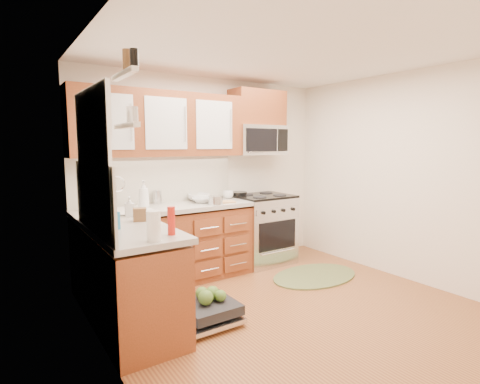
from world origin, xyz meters
TOP-DOWN VIEW (x-y plane):
  - floor at (0.00, 0.00)m, footprint 3.50×3.50m
  - ceiling at (0.00, 0.00)m, footprint 3.50×3.50m
  - wall_back at (0.00, 1.75)m, footprint 3.50×0.04m
  - wall_left at (-1.75, 0.00)m, footprint 0.04×3.50m
  - wall_right at (1.75, 0.00)m, footprint 0.04×3.50m
  - base_cabinet_back at (-0.73, 1.45)m, footprint 2.05×0.60m
  - base_cabinet_left at (-1.45, 0.52)m, footprint 0.60×1.25m
  - countertop_back at (-0.72, 1.44)m, footprint 2.07×0.64m
  - countertop_left at (-1.44, 0.53)m, footprint 0.64×1.27m
  - backsplash_back at (-0.73, 1.74)m, footprint 2.05×0.02m
  - backsplash_left at (-1.74, 0.52)m, footprint 0.02×1.25m
  - upper_cabinets at (-0.73, 1.57)m, footprint 2.05×0.35m
  - cabinet_over_mw at (0.68, 1.57)m, footprint 0.76×0.35m
  - range at (0.68, 1.43)m, footprint 0.76×0.64m
  - microwave at (0.68, 1.55)m, footprint 0.76×0.38m
  - sink at (-1.25, 1.42)m, footprint 0.62×0.50m
  - dishwasher at (-0.86, 0.30)m, footprint 0.70×0.60m
  - window at (-1.74, 0.50)m, footprint 0.03×1.05m
  - window_blind at (-1.71, 0.50)m, footprint 0.02×0.96m
  - shelf_upper at (-1.72, -0.35)m, footprint 0.04×0.40m
  - shelf_lower at (-1.72, -0.35)m, footprint 0.04×0.40m
  - rug at (0.87, 0.60)m, footprint 1.30×0.96m
  - skillet at (0.40, 1.62)m, footprint 0.30×0.30m
  - stock_pot at (-0.20, 1.22)m, footprint 0.20×0.20m
  - cutting_board at (-0.03, 1.29)m, footprint 0.28×0.21m
  - canister at (-0.76, 1.65)m, footprint 0.14×0.14m
  - paper_towel_roll at (-1.44, -0.00)m, footprint 0.13×0.13m
  - mustard_bottle at (-1.62, 0.87)m, footprint 0.08×0.08m
  - red_bottle at (-1.25, 0.10)m, footprint 0.07×0.07m
  - wooden_box at (-1.28, 0.77)m, footprint 0.14×0.12m
  - blue_carton at (-1.58, 0.54)m, footprint 0.10×0.08m
  - bowl_a at (-0.26, 1.44)m, footprint 0.33×0.33m
  - bowl_b at (-0.22, 1.60)m, footprint 0.36×0.36m
  - cup at (0.20, 1.57)m, footprint 0.15×0.15m
  - soap_bottle_a at (-1.00, 1.44)m, footprint 0.13×0.13m
  - soap_bottle_b at (-1.28, 1.05)m, footprint 0.11×0.11m
  - soap_bottle_c at (-1.60, 0.63)m, footprint 0.15×0.15m

SIDE VIEW (x-z plane):
  - floor at x=0.00m, z-range 0.00..0.00m
  - rug at x=0.87m, z-range 0.00..0.02m
  - dishwasher at x=-0.86m, z-range 0.00..0.20m
  - base_cabinet_back at x=-0.73m, z-range 0.00..0.85m
  - base_cabinet_left at x=-1.45m, z-range 0.00..0.85m
  - range at x=0.68m, z-range 0.00..0.95m
  - sink at x=-1.25m, z-range 0.67..0.93m
  - countertop_back at x=-0.72m, z-range 0.88..0.93m
  - countertop_left at x=-1.44m, z-range 0.88..0.93m
  - cutting_board at x=-0.03m, z-range 0.93..0.94m
  - bowl_a at x=-0.26m, z-range 0.93..0.99m
  - bowl_b at x=-0.22m, z-range 0.93..1.01m
  - skillet at x=0.40m, z-range 0.95..0.99m
  - stock_pot at x=-0.20m, z-range 0.93..1.03m
  - cup at x=0.20m, z-range 0.93..1.03m
  - wooden_box at x=-1.28m, z-range 0.93..1.05m
  - blue_carton at x=-1.58m, z-range 0.93..1.07m
  - soap_bottle_c at x=-1.60m, z-range 0.93..1.08m
  - canister at x=-0.76m, z-range 0.93..1.09m
  - mustard_bottle at x=-1.62m, z-range 0.93..1.12m
  - soap_bottle_b at x=-1.28m, z-range 0.93..1.12m
  - red_bottle at x=-1.25m, z-range 0.93..1.15m
  - paper_towel_roll at x=-1.44m, z-range 0.93..1.15m
  - soap_bottle_a at x=-1.00m, z-range 0.93..1.24m
  - backsplash_back at x=-0.73m, z-range 0.93..1.49m
  - backsplash_left at x=-1.74m, z-range 0.93..1.49m
  - wall_back at x=0.00m, z-range 0.00..2.50m
  - wall_left at x=-1.75m, z-range 0.00..2.50m
  - wall_right at x=1.75m, z-range 0.00..2.50m
  - window at x=-1.74m, z-range 1.02..2.08m
  - microwave at x=0.68m, z-range 1.50..1.90m
  - shelf_lower at x=-1.72m, z-range 1.74..1.76m
  - upper_cabinets at x=-0.73m, z-range 1.50..2.25m
  - window_blind at x=-1.71m, z-range 1.68..2.08m
  - shelf_upper at x=-1.72m, z-range 2.03..2.06m
  - cabinet_over_mw at x=0.68m, z-range 1.90..2.37m
  - ceiling at x=0.00m, z-range 2.50..2.50m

